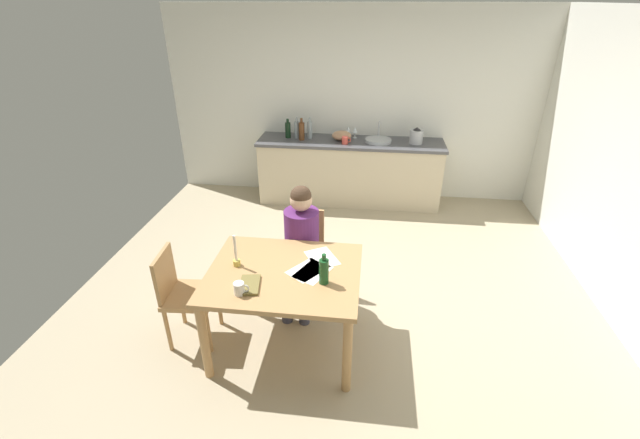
{
  "coord_description": "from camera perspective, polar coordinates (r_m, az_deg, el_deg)",
  "views": [
    {
      "loc": [
        0.28,
        -3.4,
        2.65
      ],
      "look_at": [
        -0.14,
        -0.02,
        0.85
      ],
      "focal_mm": 23.64,
      "sensor_mm": 36.0,
      "label": 1
    }
  ],
  "objects": [
    {
      "name": "stovetop_kettle",
      "position": [
        5.91,
        12.9,
        10.94
      ],
      "size": [
        0.18,
        0.18,
        0.22
      ],
      "color": "#B7BABF",
      "rests_on": "kitchen_counter"
    },
    {
      "name": "wine_glass_near_sink",
      "position": [
        6.02,
        4.76,
        11.96
      ],
      "size": [
        0.07,
        0.07,
        0.15
      ],
      "color": "silver",
      "rests_on": "kitchen_counter"
    },
    {
      "name": "teacup_on_counter",
      "position": [
        5.76,
        3.43,
        10.67
      ],
      "size": [
        0.12,
        0.08,
        0.1
      ],
      "color": "#D84C3F",
      "rests_on": "kitchen_counter"
    },
    {
      "name": "sink_unit",
      "position": [
        5.9,
        7.88,
        10.6
      ],
      "size": [
        0.36,
        0.36,
        0.24
      ],
      "color": "#B2B7BC",
      "rests_on": "kitchen_counter"
    },
    {
      "name": "bottle_vinegar",
      "position": [
        5.98,
        -3.17,
        12.06
      ],
      "size": [
        0.06,
        0.06,
        0.29
      ],
      "color": "#8C999E",
      "rests_on": "kitchen_counter"
    },
    {
      "name": "person_seated",
      "position": [
        3.85,
        -2.66,
        -2.92
      ],
      "size": [
        0.33,
        0.59,
        1.19
      ],
      "color": "#592666",
      "rests_on": "ground"
    },
    {
      "name": "paper_bill",
      "position": [
        3.49,
        0.28,
        -5.21
      ],
      "size": [
        0.33,
        0.36,
        0.0
      ],
      "primitive_type": "cube",
      "rotation": [
        0.0,
        0.0,
        0.53
      ],
      "color": "white",
      "rests_on": "dining_table"
    },
    {
      "name": "wine_glass_by_kettle",
      "position": [
        6.03,
        3.85,
        12.0
      ],
      "size": [
        0.07,
        0.07,
        0.15
      ],
      "color": "silver",
      "rests_on": "kitchen_counter"
    },
    {
      "name": "wall_back",
      "position": [
        6.16,
        4.49,
        15.12
      ],
      "size": [
        5.2,
        0.12,
        2.6
      ],
      "primitive_type": "cube",
      "color": "silver",
      "rests_on": "ground"
    },
    {
      "name": "chair_side_empty",
      "position": [
        3.73,
        -18.08,
        -9.36
      ],
      "size": [
        0.43,
        0.43,
        0.86
      ],
      "color": "tan",
      "rests_on": "ground"
    },
    {
      "name": "bottle_wine_red",
      "position": [
        5.91,
        -2.5,
        11.91
      ],
      "size": [
        0.08,
        0.08,
        0.3
      ],
      "color": "#593319",
      "rests_on": "kitchen_counter"
    },
    {
      "name": "bottle_oil",
      "position": [
        6.03,
        -4.37,
        12.02
      ],
      "size": [
        0.08,
        0.08,
        0.26
      ],
      "color": "black",
      "rests_on": "kitchen_counter"
    },
    {
      "name": "wine_bottle_on_table",
      "position": [
        3.15,
        0.53,
        -6.97
      ],
      "size": [
        0.07,
        0.07,
        0.25
      ],
      "color": "#194C23",
      "rests_on": "dining_table"
    },
    {
      "name": "mixing_bowl",
      "position": [
        5.93,
        2.95,
        11.29
      ],
      "size": [
        0.27,
        0.27,
        0.12
      ],
      "primitive_type": "ellipsoid",
      "color": "tan",
      "rests_on": "kitchen_counter"
    },
    {
      "name": "paper_envelope",
      "position": [
        3.32,
        -1.0,
        -7.12
      ],
      "size": [
        0.32,
        0.36,
        0.0
      ],
      "primitive_type": "cube",
      "rotation": [
        0.0,
        0.0,
        -0.45
      ],
      "color": "white",
      "rests_on": "dining_table"
    },
    {
      "name": "coffee_mug",
      "position": [
        3.13,
        -10.84,
        -9.16
      ],
      "size": [
        0.12,
        0.08,
        0.1
      ],
      "color": "white",
      "rests_on": "dining_table"
    },
    {
      "name": "bottle_sauce",
      "position": [
        5.97,
        -1.39,
        12.06
      ],
      "size": [
        0.07,
        0.07,
        0.29
      ],
      "color": "#8C999E",
      "rests_on": "kitchen_counter"
    },
    {
      "name": "kitchen_counter",
      "position": [
        6.06,
        4.01,
        6.53
      ],
      "size": [
        2.56,
        0.64,
        0.9
      ],
      "color": "beige",
      "rests_on": "ground"
    },
    {
      "name": "chair_at_table",
      "position": [
        4.08,
        -2.22,
        -4.18
      ],
      "size": [
        0.41,
        0.41,
        0.87
      ],
      "color": "tan",
      "rests_on": "ground"
    },
    {
      "name": "paper_letter",
      "position": [
        3.35,
        -1.74,
        -6.85
      ],
      "size": [
        0.35,
        0.36,
        0.0
      ],
      "primitive_type": "cube",
      "rotation": [
        0.0,
        0.0,
        -0.64
      ],
      "color": "white",
      "rests_on": "dining_table"
    },
    {
      "name": "ground_plane",
      "position": [
        4.33,
        1.93,
        -10.19
      ],
      "size": [
        5.2,
        5.2,
        0.04
      ],
      "primitive_type": "cube",
      "color": "tan"
    },
    {
      "name": "book_magazine",
      "position": [
        3.21,
        -9.5,
        -8.73
      ],
      "size": [
        0.18,
        0.26,
        0.02
      ],
      "primitive_type": "cube",
      "rotation": [
        0.0,
        0.0,
        0.16
      ],
      "color": "olive",
      "rests_on": "dining_table"
    },
    {
      "name": "dining_table",
      "position": [
        3.4,
        -4.86,
        -8.45
      ],
      "size": [
        1.2,
        0.98,
        0.74
      ],
      "color": "tan",
      "rests_on": "ground"
    },
    {
      "name": "candlestick",
      "position": [
        3.42,
        -11.28,
        -5.03
      ],
      "size": [
        0.06,
        0.06,
        0.28
      ],
      "color": "gold",
      "rests_on": "dining_table"
    }
  ]
}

